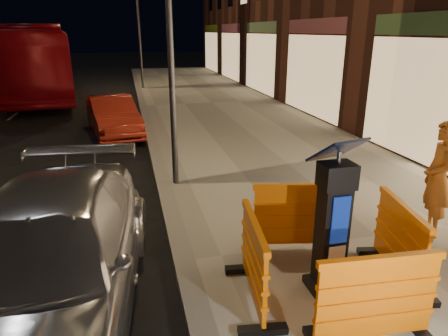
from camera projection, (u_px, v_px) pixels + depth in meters
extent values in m
plane|color=black|center=(185.00, 270.00, 5.56)|extent=(120.00, 120.00, 0.00)
cube|color=gray|center=(376.00, 240.00, 6.20)|extent=(6.00, 60.00, 0.15)
cube|color=slate|center=(185.00, 265.00, 5.53)|extent=(0.30, 60.00, 0.15)
cube|color=black|center=(333.00, 221.00, 4.63)|extent=(0.65, 0.65, 1.81)
cube|color=orange|center=(376.00, 301.00, 3.89)|extent=(1.33, 0.62, 1.01)
cube|color=orange|center=(298.00, 217.00, 5.64)|extent=(1.38, 0.79, 1.01)
cube|color=orange|center=(254.00, 262.00, 4.56)|extent=(0.68, 1.35, 1.01)
cube|color=orange|center=(399.00, 242.00, 4.98)|extent=(0.77, 1.37, 1.01)
imported|color=silver|center=(54.00, 318.00, 4.62)|extent=(2.50, 5.16, 1.45)
imported|color=#A1261A|center=(115.00, 135.00, 12.74)|extent=(1.90, 3.84, 1.21)
imported|color=maroon|center=(44.00, 96.00, 20.22)|extent=(4.45, 12.59, 3.43)
imported|color=#8E4C16|center=(438.00, 179.00, 5.98)|extent=(0.65, 0.77, 1.79)
cylinder|color=#3F3F44|center=(170.00, 31.00, 7.34)|extent=(0.12, 0.12, 6.00)
cylinder|color=#3F3F44|center=(139.00, 31.00, 21.13)|extent=(0.12, 0.12, 6.00)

